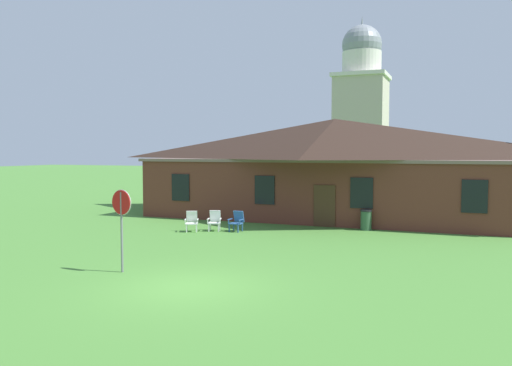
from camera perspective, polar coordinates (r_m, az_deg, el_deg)
name	(u,v)px	position (r m, az deg, el deg)	size (l,w,h in m)	color
ground_plane	(188,287)	(14.59, -7.63, -11.47)	(200.00, 200.00, 0.00)	#477F33
brick_building	(335,166)	(30.62, 8.78, 1.88)	(20.97, 10.40, 5.69)	brown
dome_tower	(361,112)	(52.00, 11.66, 7.83)	(5.18, 5.18, 17.04)	#BCB29E
stop_sign	(121,213)	(16.41, -14.80, -3.30)	(0.80, 0.17, 2.60)	slate
lawn_chair_by_porch	(192,221)	(24.31, -7.20, -4.21)	(0.81, 0.85, 0.96)	silver
lawn_chair_near_door	(215,220)	(24.41, -4.64, -4.17)	(0.75, 0.81, 0.96)	white
lawn_chair_left_end	(237,221)	(24.16, -2.14, -4.24)	(0.67, 0.70, 0.96)	#2D5693
trash_bin	(366,220)	(25.07, 12.20, -4.04)	(0.56, 0.56, 0.98)	#335638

